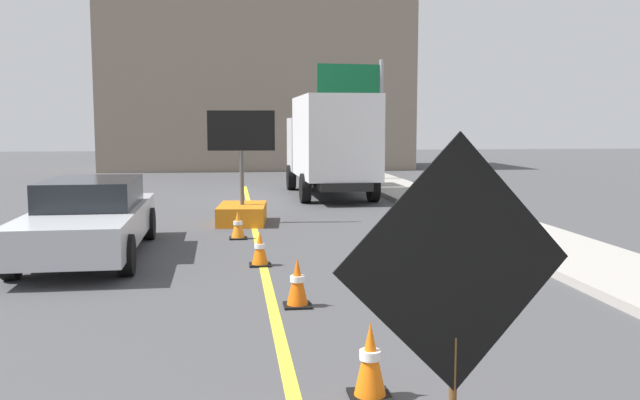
% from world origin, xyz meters
% --- Properties ---
extents(lane_center_stripe, '(0.14, 36.00, 0.01)m').
position_xyz_m(lane_center_stripe, '(0.00, 6.00, 0.00)').
color(lane_center_stripe, yellow).
rests_on(lane_center_stripe, ground).
extents(roadwork_sign, '(1.61, 0.34, 2.33)m').
position_xyz_m(roadwork_sign, '(0.86, 1.95, 1.47)').
color(roadwork_sign, '#593819').
rests_on(roadwork_sign, ground).
extents(arrow_board_trailer, '(1.60, 1.90, 2.70)m').
position_xyz_m(arrow_board_trailer, '(-0.26, 14.27, 0.48)').
color(arrow_board_trailer, orange).
rests_on(arrow_board_trailer, ground).
extents(box_truck, '(2.45, 6.60, 3.26)m').
position_xyz_m(box_truck, '(2.73, 20.06, 1.77)').
color(box_truck, black).
rests_on(box_truck, ground).
extents(pickup_car, '(2.01, 5.23, 1.38)m').
position_xyz_m(pickup_car, '(-3.05, 10.52, 0.70)').
color(pickup_car, silver).
rests_on(pickup_car, ground).
extents(highway_guide_sign, '(2.78, 0.36, 5.00)m').
position_xyz_m(highway_guide_sign, '(4.87, 25.47, 3.42)').
color(highway_guide_sign, gray).
rests_on(highway_guide_sign, ground).
extents(far_building_block, '(16.01, 6.56, 8.64)m').
position_xyz_m(far_building_block, '(0.97, 35.28, 4.32)').
color(far_building_block, gray).
rests_on(far_building_block, ground).
extents(traffic_cone_near_sign, '(0.36, 0.36, 0.68)m').
position_xyz_m(traffic_cone_near_sign, '(0.66, 3.56, 0.33)').
color(traffic_cone_near_sign, black).
rests_on(traffic_cone_near_sign, ground).
extents(traffic_cone_mid_lane, '(0.36, 0.36, 0.65)m').
position_xyz_m(traffic_cone_mid_lane, '(0.32, 6.61, 0.32)').
color(traffic_cone_mid_lane, black).
rests_on(traffic_cone_mid_lane, ground).
extents(traffic_cone_far_lane, '(0.36, 0.36, 0.59)m').
position_xyz_m(traffic_cone_far_lane, '(-0.05, 9.26, 0.29)').
color(traffic_cone_far_lane, black).
rests_on(traffic_cone_far_lane, ground).
extents(traffic_cone_curbside, '(0.36, 0.36, 0.58)m').
position_xyz_m(traffic_cone_curbside, '(-0.39, 12.02, 0.29)').
color(traffic_cone_curbside, black).
rests_on(traffic_cone_curbside, ground).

